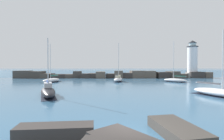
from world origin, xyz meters
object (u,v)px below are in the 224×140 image
(lighthouse, at_px, (192,62))
(sailboat_moored_1, at_px, (118,79))
(sailboat_moored_2, at_px, (218,92))
(sailboat_moored_0, at_px, (48,91))
(sailboat_moored_4, at_px, (52,80))
(sailboat_moored_3, at_px, (175,80))

(lighthouse, bearing_deg, sailboat_moored_1, -151.00)
(sailboat_moored_1, height_order, sailboat_moored_2, sailboat_moored_1)
(sailboat_moored_0, distance_m, sailboat_moored_4, 21.41)
(sailboat_moored_1, distance_m, sailboat_moored_2, 25.45)
(lighthouse, relative_size, sailboat_moored_2, 1.49)
(lighthouse, height_order, sailboat_moored_2, lighthouse)
(sailboat_moored_3, bearing_deg, sailboat_moored_2, -96.95)
(lighthouse, height_order, sailboat_moored_3, lighthouse)
(sailboat_moored_0, distance_m, sailboat_moored_1, 24.12)
(sailboat_moored_2, xyz_separation_m, sailboat_moored_3, (2.55, 20.94, -0.00))
(lighthouse, height_order, sailboat_moored_4, lighthouse)
(lighthouse, relative_size, sailboat_moored_3, 1.25)
(sailboat_moored_0, relative_size, sailboat_moored_2, 0.95)
(sailboat_moored_1, bearing_deg, sailboat_moored_3, -6.09)
(lighthouse, distance_m, sailboat_moored_2, 40.90)
(sailboat_moored_4, bearing_deg, sailboat_moored_2, -36.87)
(sailboat_moored_0, relative_size, sailboat_moored_3, 0.80)
(sailboat_moored_1, bearing_deg, sailboat_moored_2, -62.08)
(lighthouse, bearing_deg, sailboat_moored_3, -127.48)
(sailboat_moored_0, xyz_separation_m, sailboat_moored_1, (11.09, 21.42, 0.01))
(lighthouse, relative_size, sailboat_moored_4, 1.37)
(lighthouse, height_order, sailboat_moored_1, lighthouse)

